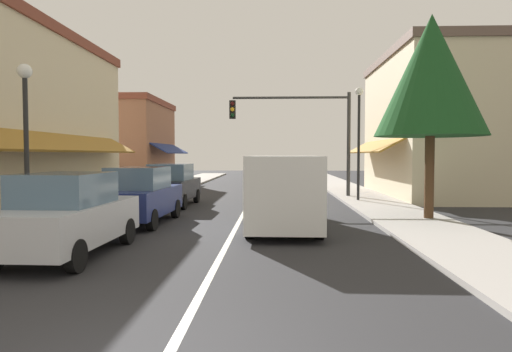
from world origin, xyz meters
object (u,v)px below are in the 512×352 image
traffic_signal_mast_arm (304,124)px  street_lamp_left_near (26,121)px  tree_right_near (431,76)px  parked_car_second_left (140,196)px  van_in_lane (284,190)px  parked_car_nearest_left (68,215)px  parked_car_third_left (172,185)px  street_lamp_right_mid (359,126)px

traffic_signal_mast_arm → street_lamp_left_near: size_ratio=1.36×
traffic_signal_mast_arm → tree_right_near: tree_right_near is taller
parked_car_second_left → street_lamp_left_near: 4.09m
parked_car_second_left → tree_right_near: tree_right_near is taller
parked_car_second_left → street_lamp_left_near: street_lamp_left_near is taller
parked_car_second_left → van_in_lane: bearing=-9.0°
van_in_lane → traffic_signal_mast_arm: size_ratio=0.87×
parked_car_nearest_left → parked_car_second_left: (0.16, 4.60, 0.00)m
parked_car_third_left → street_lamp_right_mid: size_ratio=0.80×
traffic_signal_mast_arm → street_lamp_left_near: (-7.65, -11.57, -0.65)m
street_lamp_left_near → street_lamp_right_mid: street_lamp_right_mid is taller
parked_car_second_left → street_lamp_right_mid: 10.65m
parked_car_third_left → traffic_signal_mast_arm: traffic_signal_mast_arm is taller
parked_car_nearest_left → traffic_signal_mast_arm: size_ratio=0.69×
van_in_lane → tree_right_near: bearing=19.7°
van_in_lane → street_lamp_right_mid: street_lamp_right_mid is taller
parked_car_third_left → tree_right_near: tree_right_near is taller
parked_car_third_left → tree_right_near: (9.30, -4.16, 3.78)m
parked_car_third_left → parked_car_nearest_left: bearing=-89.1°
van_in_lane → parked_car_third_left: bearing=129.0°
parked_car_third_left → traffic_signal_mast_arm: bearing=33.9°
parked_car_third_left → van_in_lane: size_ratio=0.79×
van_in_lane → traffic_signal_mast_arm: traffic_signal_mast_arm is taller
parked_car_nearest_left → street_lamp_right_mid: size_ratio=0.80×
parked_car_second_left → street_lamp_left_near: size_ratio=0.94×
tree_right_near → traffic_signal_mast_arm: bearing=113.9°
van_in_lane → tree_right_near: tree_right_near is taller
traffic_signal_mast_arm → street_lamp_right_mid: size_ratio=1.16×
van_in_lane → street_lamp_left_near: (-6.46, -2.04, 1.85)m
parked_car_second_left → parked_car_third_left: same height
van_in_lane → street_lamp_right_mid: 8.52m
parked_car_second_left → parked_car_third_left: 4.95m
parked_car_nearest_left → traffic_signal_mast_arm: 14.78m
parked_car_third_left → traffic_signal_mast_arm: 7.43m
parked_car_second_left → parked_car_nearest_left: bearing=-90.3°
parked_car_nearest_left → traffic_signal_mast_arm: bearing=67.6°
street_lamp_right_mid → parked_car_nearest_left: bearing=-126.0°
tree_right_near → van_in_lane: bearing=-160.8°
traffic_signal_mast_arm → street_lamp_left_near: bearing=-123.5°
parked_car_nearest_left → tree_right_near: size_ratio=0.63×
street_lamp_left_near → traffic_signal_mast_arm: bearing=56.5°
traffic_signal_mast_arm → parked_car_third_left: bearing=-147.2°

